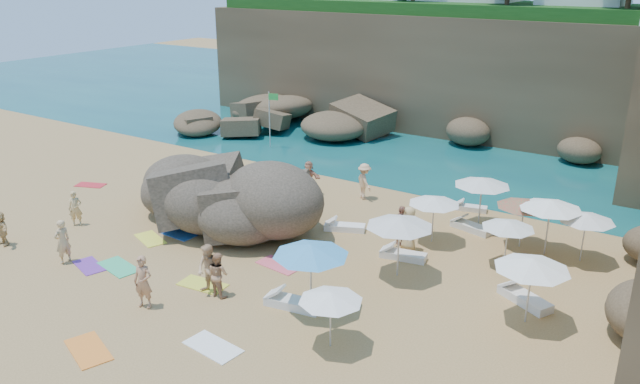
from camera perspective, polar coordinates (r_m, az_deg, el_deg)
The scene contains 43 objects.
ground at distance 26.23m, azimuth -7.30°, elevation -5.16°, with size 120.00×120.00×0.00m, color tan.
seawater at distance 51.57m, azimuth 14.92°, elevation 6.84°, with size 120.00×120.00×0.00m, color #0C4751.
cliff_back at distance 45.55m, azimuth 15.67°, elevation 10.26°, with size 44.00×8.00×8.00m, color brown.
rock_promontory at distance 44.53m, azimuth -4.79°, elevation 5.45°, with size 12.00×7.00×2.00m, color brown, non-canonical shape.
marina_masts at distance 58.26m, azimuth -0.60°, elevation 11.93°, with size 3.10×0.10×6.00m.
rock_outcrop at distance 30.74m, azimuth -8.40°, elevation -1.38°, with size 8.35×6.26×3.34m, color brown, non-canonical shape.
flag_pole at distance 40.13m, azimuth -4.52°, elevation 7.27°, with size 0.70×0.22×3.64m.
parasol_0 at distance 26.37m, azimuth 10.41°, elevation -0.74°, with size 2.17×2.17×2.06m.
parasol_1 at distance 24.90m, azimuth 16.84°, elevation -2.85°, with size 2.04×2.04×1.93m.
parasol_2 at distance 26.34m, azimuth 20.35°, elevation -1.06°, with size 2.51×2.51×2.37m.
parasol_3 at distance 26.33m, azimuth 23.20°, elevation -2.12°, with size 2.17×2.17×2.06m.
parasol_5 at distance 23.14m, azimuth 7.29°, elevation -2.72°, with size 2.53×2.53×2.40m.
parasol_6 at distance 26.79m, azimuth 18.19°, elevation -0.95°, with size 2.26×2.26×2.13m.
parasol_7 at distance 28.32m, azimuth 14.62°, elevation 0.93°, with size 2.47×2.47×2.34m.
parasol_8 at distance 21.10m, azimuth 18.85°, elevation -6.24°, with size 2.44×2.44×2.30m.
parasol_10 at distance 20.65m, azimuth -0.84°, elevation -5.32°, with size 2.57×2.57×2.43m.
parasol_11 at distance 18.93m, azimuth 0.98°, elevation -9.54°, with size 1.99×1.99×1.88m.
lounger_0 at distance 28.51m, azimuth 13.68°, elevation -3.16°, with size 1.88×0.63×0.29m, color silver.
lounger_1 at distance 30.83m, azimuth 13.58°, elevation -1.43°, with size 1.56×0.52×0.24m, color silver.
lounger_2 at distance 25.32m, azimuth 7.61°, elevation -5.76°, with size 1.84×0.61×0.29m, color silver.
lounger_3 at distance 27.75m, azimuth 2.28°, elevation -3.24°, with size 1.80×0.60×0.28m, color white.
lounger_4 at distance 23.12m, azimuth 18.21°, elevation -9.25°, with size 2.02×0.67×0.31m, color white.
lounger_5 at distance 21.76m, azimuth -2.47°, elevation -10.12°, with size 1.99×0.66×0.31m, color white.
towel_2 at distance 20.86m, azimuth -20.41°, elevation -13.38°, with size 1.90×0.95×0.03m, color orange.
towel_3 at distance 25.70m, azimuth -17.94°, elevation -6.53°, with size 1.86×0.93×0.03m, color #35BC7B.
towel_4 at distance 23.59m, azimuth -10.68°, elevation -8.32°, with size 1.78×0.89×0.03m, color yellow.
towel_6 at distance 26.17m, azimuth -20.35°, elevation -6.35°, with size 1.61×0.80×0.03m, color #6D2F9A.
towel_7 at distance 35.66m, azimuth -20.24°, elevation 0.61°, with size 1.55×0.77×0.03m, color red.
towel_8 at distance 28.06m, azimuth -12.82°, elevation -3.76°, with size 1.63×0.81×0.03m, color blue.
towel_9 at distance 24.67m, azimuth -3.77°, elevation -6.68°, with size 1.78×0.89×0.03m, color #F15E72.
towel_11 at distance 29.47m, azimuth -13.48°, elevation -2.65°, with size 1.58×0.79×0.03m, color green.
towel_12 at distance 27.87m, azimuth -15.26°, elevation -4.15°, with size 1.68×0.84×0.03m, color #EEF03F.
towel_13 at distance 20.03m, azimuth -9.76°, elevation -13.78°, with size 1.86×0.93×0.03m, color white.
person_stand_0 at distance 30.11m, azimuth -21.46°, elevation -1.41°, with size 0.59×0.39×1.62m, color tan.
person_stand_1 at distance 22.45m, azimuth -9.30°, elevation -7.43°, with size 0.80×0.62×1.65m, color tan.
person_stand_2 at distance 31.30m, azimuth 4.07°, elevation 0.98°, with size 1.19×0.49×1.84m, color #E3B081.
person_stand_3 at distance 26.33m, azimuth 7.40°, elevation -3.03°, with size 1.00×0.42×1.71m, color #A96B54.
person_stand_4 at distance 25.75m, azimuth 8.11°, elevation -3.36°, with size 0.93×0.51×1.91m, color tan.
person_stand_5 at distance 32.25m, azimuth -1.05°, elevation 1.42°, with size 1.53×0.44×1.65m, color tan.
person_stand_6 at distance 26.49m, azimuth -22.48°, elevation -4.20°, with size 0.66×0.43×1.81m, color tan.
person_lie_3 at distance 29.46m, azimuth -26.96°, elevation -3.98°, with size 1.35×1.46×0.39m, color tan.
person_lie_4 at distance 22.52m, azimuth -15.68°, elevation -9.60°, with size 0.68×1.87×0.45m, color #B07B58.
person_lie_5 at distance 22.74m, azimuth -10.04°, elevation -8.44°, with size 0.92×1.88×0.71m, color tan.
Camera 1 is at (15.74, -17.86, 11.01)m, focal length 35.00 mm.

